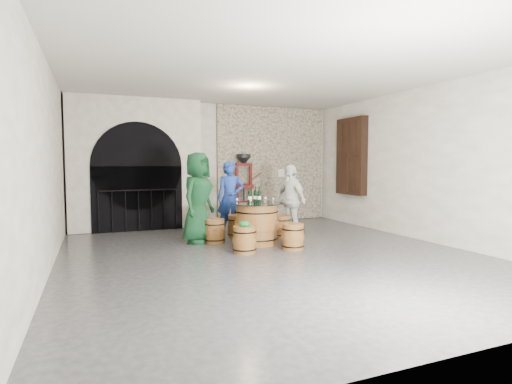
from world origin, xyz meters
name	(u,v)px	position (x,y,z in m)	size (l,w,h in m)	color
ground	(271,255)	(0.00, 0.00, 0.00)	(8.00, 8.00, 0.00)	#313134
wall_back	(209,164)	(0.00, 4.00, 1.60)	(8.00, 8.00, 0.00)	silver
wall_front	(473,164)	(0.00, -4.00, 1.60)	(8.00, 8.00, 0.00)	silver
wall_left	(45,164)	(-3.50, 0.00, 1.60)	(8.00, 8.00, 0.00)	silver
wall_right	(425,164)	(3.50, 0.00, 1.60)	(8.00, 8.00, 0.00)	silver
ceiling	(271,70)	(0.00, 0.00, 3.20)	(8.00, 8.00, 0.00)	beige
stone_facing_panel	(272,164)	(1.80, 3.94, 1.60)	(3.20, 0.12, 3.18)	#B2A98E
arched_opening	(136,165)	(-1.90, 3.74, 1.58)	(3.10, 0.60, 3.19)	silver
shuttered_window	(351,156)	(3.38, 2.40, 1.80)	(0.23, 1.10, 2.00)	black
barrel_table	(257,223)	(0.14, 0.99, 0.41)	(1.07, 1.07, 0.82)	brown
barrel_stool_left	(215,231)	(-0.62, 1.40, 0.24)	(0.44, 0.44, 0.48)	brown
barrel_stool_far	(237,226)	(0.02, 1.85, 0.24)	(0.44, 0.44, 0.48)	brown
barrel_stool_right	(281,227)	(0.88, 1.42, 0.24)	(0.44, 0.44, 0.48)	brown
barrel_stool_near_right	(293,237)	(0.56, 0.24, 0.24)	(0.44, 0.44, 0.48)	brown
barrel_stool_near_left	(244,240)	(-0.38, 0.31, 0.24)	(0.44, 0.44, 0.48)	brown
green_cap	(245,224)	(-0.38, 0.30, 0.52)	(0.23, 0.18, 0.10)	#0B7E35
person_green	(198,198)	(-0.92, 1.57, 0.92)	(0.90, 0.58, 1.84)	#10391D
person_blue	(230,198)	(-0.02, 2.18, 0.83)	(0.61, 0.40, 1.66)	#1C399A
person_white	(291,200)	(1.21, 1.61, 0.79)	(0.93, 0.39, 1.59)	white
wine_bottle_left	(250,196)	(0.00, 1.03, 0.95)	(0.08, 0.08, 0.32)	black
wine_bottle_center	(259,196)	(0.19, 1.01, 0.95)	(0.08, 0.08, 0.32)	black
wine_bottle_right	(255,196)	(0.15, 1.11, 0.95)	(0.08, 0.08, 0.32)	black
tasting_glass_a	(250,202)	(-0.07, 0.81, 0.87)	(0.05, 0.05, 0.10)	#A3561F
tasting_glass_b	(265,199)	(0.38, 1.15, 0.87)	(0.05, 0.05, 0.10)	#A3561F
tasting_glass_c	(249,199)	(0.07, 1.27, 0.87)	(0.05, 0.05, 0.10)	#A3561F
tasting_glass_d	(266,199)	(0.42, 1.19, 0.87)	(0.05, 0.05, 0.10)	#A3561F
tasting_glass_e	(273,200)	(0.47, 0.93, 0.87)	(0.05, 0.05, 0.10)	#A3561F
tasting_glass_f	(237,201)	(-0.26, 1.05, 0.87)	(0.05, 0.05, 0.10)	#A3561F
side_barrel	(198,218)	(-0.54, 3.08, 0.30)	(0.45, 0.45, 0.60)	brown
corking_press	(244,183)	(0.84, 3.62, 1.08)	(0.77, 0.43, 1.86)	#53110D
control_box	(281,173)	(2.05, 3.86, 1.35)	(0.18, 0.10, 0.22)	silver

